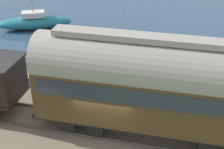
# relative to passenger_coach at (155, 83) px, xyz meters

# --- Properties ---
(ground_plane) EXTENTS (200.00, 200.00, 0.00)m
(ground_plane) POSITION_rel_passenger_coach_xyz_m (-0.46, 2.00, -3.11)
(ground_plane) COLOR #476033
(rail_embankment) EXTENTS (5.52, 56.00, 0.48)m
(rail_embankment) POSITION_rel_passenger_coach_xyz_m (0.00, 2.00, -2.92)
(rail_embankment) COLOR #756651
(rail_embankment) RESTS_ON ground
(passenger_coach) EXTENTS (2.31, 10.67, 4.74)m
(passenger_coach) POSITION_rel_passenger_coach_xyz_m (0.00, 0.00, 0.00)
(passenger_coach) COLOR black
(passenger_coach) RESTS_ON rail_embankment
(sailboat_teal) EXTENTS (4.04, 6.48, 8.54)m
(sailboat_teal) POSITION_rel_passenger_coach_xyz_m (12.02, 11.51, -2.48)
(sailboat_teal) COLOR #1E707A
(sailboat_teal) RESTS_ON harbor_water
(rowboat_far_out) EXTENTS (1.70, 2.08, 0.34)m
(rowboat_far_out) POSITION_rel_passenger_coach_xyz_m (4.30, 8.01, -2.93)
(rowboat_far_out) COLOR beige
(rowboat_far_out) RESTS_ON harbor_water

